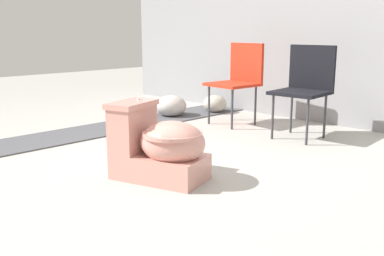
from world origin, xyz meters
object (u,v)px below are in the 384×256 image
Objects in this scene: folding_chair_left at (239,75)px; boulder_far at (171,106)px; toilet at (160,147)px; folding_chair_middle at (306,81)px; boulder_near at (215,104)px.

folding_chair_left is 2.35× the size of boulder_far.
toilet is 2.20m from boulder_far.
folding_chair_middle is (0.01, 1.73, 0.29)m from toilet.
folding_chair_middle is (0.81, -0.04, 0.00)m from folding_chair_left.
toilet is at bearing -43.81° from boulder_far.
boulder_near is at bearing -110.95° from folding_chair_left.
toilet is 0.85× the size of folding_chair_middle.
toilet reaches higher than boulder_near.
toilet is at bearing 28.65° from folding_chair_left.
toilet is 1.97m from folding_chair_left.
folding_chair_left is 1.00× the size of folding_chair_middle.
folding_chair_middle reaches higher than toilet.
folding_chair_left is 0.91m from boulder_far.
folding_chair_left is 2.89× the size of boulder_near.
folding_chair_middle is at bearing 7.53° from boulder_far.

